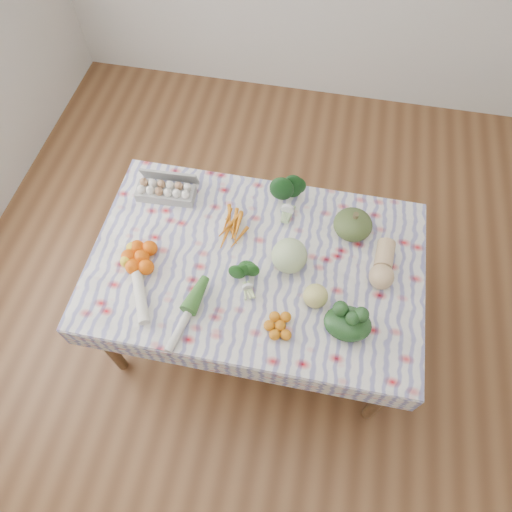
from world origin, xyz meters
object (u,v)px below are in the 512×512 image
(dining_table, at_px, (256,270))
(grapefruit, at_px, (316,296))
(butternut_squash, at_px, (384,264))
(egg_carton, at_px, (165,192))
(kabocha_squash, at_px, (353,224))
(cabbage, at_px, (289,256))

(dining_table, xyz_separation_m, grapefruit, (0.31, -0.16, 0.14))
(butternut_squash, distance_m, grapefruit, 0.38)
(dining_table, distance_m, grapefruit, 0.38)
(egg_carton, distance_m, butternut_squash, 1.19)
(dining_table, relative_size, egg_carton, 5.12)
(dining_table, height_order, egg_carton, egg_carton)
(kabocha_squash, xyz_separation_m, cabbage, (-0.29, -0.26, 0.02))
(cabbage, bearing_deg, butternut_squash, 7.72)
(dining_table, bearing_deg, grapefruit, -26.77)
(egg_carton, bearing_deg, butternut_squash, -13.92)
(egg_carton, xyz_separation_m, cabbage, (0.72, -0.29, 0.05))
(kabocha_squash, bearing_deg, dining_table, -148.46)
(egg_carton, relative_size, butternut_squash, 1.21)
(egg_carton, relative_size, grapefruit, 2.68)
(kabocha_squash, height_order, grapefruit, kabocha_squash)
(kabocha_squash, distance_m, cabbage, 0.39)
(dining_table, xyz_separation_m, cabbage, (0.16, 0.02, 0.17))
(kabocha_squash, distance_m, butternut_squash, 0.26)
(butternut_squash, bearing_deg, kabocha_squash, 135.13)
(kabocha_squash, xyz_separation_m, grapefruit, (-0.13, -0.43, -0.01))
(kabocha_squash, relative_size, grapefruit, 1.69)
(kabocha_squash, height_order, cabbage, cabbage)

